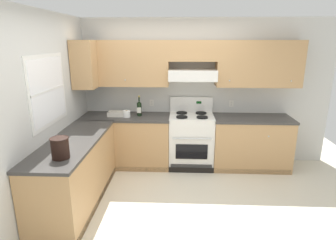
{
  "coord_description": "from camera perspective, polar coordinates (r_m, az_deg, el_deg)",
  "views": [
    {
      "loc": [
        0.16,
        -3.42,
        2.17
      ],
      "look_at": [
        -0.02,
        0.7,
        1.0
      ],
      "focal_mm": 29.99,
      "sensor_mm": 36.0,
      "label": 1
    }
  ],
  "objects": [
    {
      "name": "wine_bottle",
      "position": [
        4.88,
        -5.86,
        2.45
      ],
      "size": [
        0.08,
        0.08,
        0.35
      ],
      "color": "black",
      "rests_on": "counter_back_run"
    },
    {
      "name": "bucket",
      "position": [
        3.32,
        -21.09,
        -5.24
      ],
      "size": [
        0.21,
        0.21,
        0.24
      ],
      "color": "black",
      "rests_on": "counter_left_run"
    },
    {
      "name": "counter_back_run",
      "position": [
        4.97,
        3.27,
        -4.42
      ],
      "size": [
        3.6,
        0.65,
        0.91
      ],
      "color": "tan",
      "rests_on": "ground_plane"
    },
    {
      "name": "wall_left",
      "position": [
        4.13,
        -22.62,
        3.06
      ],
      "size": [
        0.47,
        4.0,
        2.55
      ],
      "color": "silver",
      "rests_on": "ground_plane"
    },
    {
      "name": "counter_left_run",
      "position": [
        4.07,
        -18.14,
        -9.96
      ],
      "size": [
        0.63,
        1.91,
        0.91
      ],
      "color": "tan",
      "rests_on": "ground_plane"
    },
    {
      "name": "ground_plane",
      "position": [
        4.05,
        -0.11,
        -16.53
      ],
      "size": [
        7.04,
        7.04,
        0.0
      ],
      "primitive_type": "plane",
      "color": "beige"
    },
    {
      "name": "wall_back",
      "position": [
        5.0,
        5.49,
        7.83
      ],
      "size": [
        4.68,
        0.57,
        2.55
      ],
      "color": "silver",
      "rests_on": "ground_plane"
    },
    {
      "name": "stove",
      "position": [
        4.97,
        4.72,
        -4.1
      ],
      "size": [
        0.76,
        0.62,
        1.2
      ],
      "color": "white",
      "rests_on": "ground_plane"
    },
    {
      "name": "paper_towel_roll",
      "position": [
        4.83,
        -8.41,
        1.27
      ],
      "size": [
        0.13,
        0.13,
        0.12
      ],
      "color": "white",
      "rests_on": "counter_back_run"
    },
    {
      "name": "bowl",
      "position": [
        4.94,
        -10.24,
        1.13
      ],
      "size": [
        0.31,
        0.21,
        0.07
      ],
      "color": "beige",
      "rests_on": "counter_back_run"
    }
  ]
}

